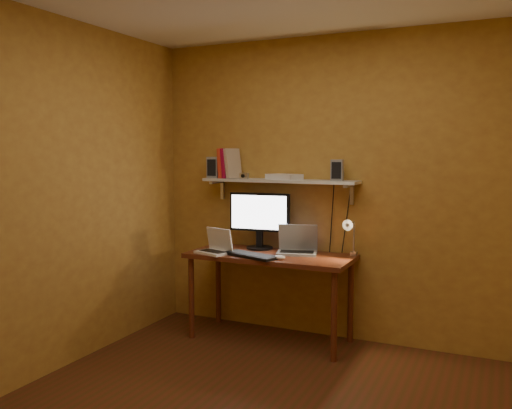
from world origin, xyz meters
The scene contains 14 objects.
room centered at (0.00, 0.00, 1.30)m, with size 3.44×3.24×2.64m.
desk centered at (-0.52, 1.28, 0.66)m, with size 1.40×0.60×0.75m.
wall_shelf centered at (-0.52, 1.47, 1.36)m, with size 1.40×0.25×0.21m.
monitor centered at (-0.71, 1.46, 1.03)m, with size 0.55×0.25×0.50m.
laptop centered at (-0.33, 1.40, 0.82)m, with size 0.39×0.32×0.25m.
netbook centered at (-0.96, 1.12, 0.81)m, with size 0.33×0.28×0.21m.
keyboard centered at (-0.62, 1.09, 0.76)m, with size 0.48×0.16×0.03m, color black.
mouse centered at (-0.36, 1.09, 0.77)m, with size 0.10×0.06×0.03m, color white.
desk_lamp centered at (0.14, 1.41, 0.96)m, with size 0.09×0.23×0.38m.
speaker_left centered at (-1.16, 1.46, 1.47)m, with size 0.11×0.11×0.19m, color gray.
speaker_right centered at (-0.01, 1.48, 1.46)m, with size 0.10×0.10×0.18m, color gray.
books centered at (-1.02, 1.48, 1.51)m, with size 0.18×0.19×0.27m.
shelf_camera centered at (-0.84, 1.42, 1.40)m, with size 0.09×0.05×0.05m.
router centered at (-0.48, 1.48, 1.40)m, with size 0.28×0.19×0.05m, color white.
Camera 1 is at (1.28, -2.88, 1.62)m, focal length 38.00 mm.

